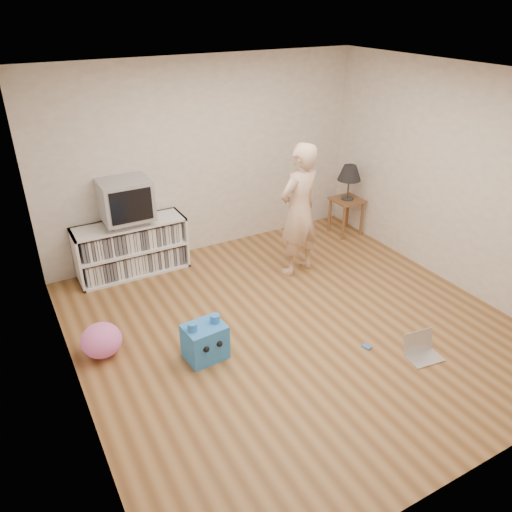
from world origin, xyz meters
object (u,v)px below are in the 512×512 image
object	(u,v)px
media_unit	(131,248)
laptop	(421,350)
side_table	(346,207)
table_lamp	(350,174)
plush_pink	(101,340)
crt_tv	(125,199)
person	(299,211)
plush_blue	(205,341)
dvd_deck	(128,221)

from	to	relation	value
media_unit	laptop	distance (m)	3.70
side_table	laptop	world-z (taller)	side_table
table_lamp	media_unit	bearing A→B (deg)	173.05
media_unit	plush_pink	bearing A→B (deg)	-117.05
crt_tv	person	size ratio (longest dim) A/B	0.35
laptop	plush_blue	xyz separation A→B (m)	(-1.91, 1.03, 0.13)
plush_pink	media_unit	bearing A→B (deg)	62.95
crt_tv	plush_blue	world-z (taller)	crt_tv
crt_tv	laptop	world-z (taller)	crt_tv
laptop	plush_pink	world-z (taller)	plush_pink
media_unit	plush_pink	size ratio (longest dim) A/B	3.43
crt_tv	laptop	size ratio (longest dim) A/B	1.61
media_unit	side_table	world-z (taller)	media_unit
side_table	plush_pink	size ratio (longest dim) A/B	1.35
crt_tv	person	world-z (taller)	person
crt_tv	table_lamp	size ratio (longest dim) A/B	1.17
table_lamp	laptop	world-z (taller)	table_lamp
table_lamp	person	bearing A→B (deg)	-153.68
side_table	media_unit	bearing A→B (deg)	173.05
media_unit	dvd_deck	size ratio (longest dim) A/B	3.11
crt_tv	plush_pink	bearing A→B (deg)	-117.35
side_table	person	distance (m)	1.50
side_table	person	bearing A→B (deg)	-153.68
dvd_deck	plush_pink	bearing A→B (deg)	-117.29
table_lamp	side_table	bearing A→B (deg)	0.00
plush_blue	table_lamp	bearing A→B (deg)	23.59
table_lamp	plush_blue	xyz separation A→B (m)	(-3.05, -1.67, -0.75)
table_lamp	person	size ratio (longest dim) A/B	0.30
side_table	plush_pink	distance (m)	4.11
dvd_deck	laptop	xyz separation A→B (m)	(2.03, -3.07, -0.67)
person	laptop	bearing A→B (deg)	80.81
media_unit	dvd_deck	xyz separation A→B (m)	(0.00, -0.02, 0.39)
media_unit	plush_blue	xyz separation A→B (m)	(0.12, -2.06, -0.16)
crt_tv	person	distance (m)	2.14
media_unit	crt_tv	bearing A→B (deg)	-90.00
dvd_deck	crt_tv	world-z (taller)	crt_tv
dvd_deck	plush_blue	world-z (taller)	dvd_deck
media_unit	person	distance (m)	2.20
dvd_deck	plush_pink	size ratio (longest dim) A/B	1.10
media_unit	person	world-z (taller)	person
person	table_lamp	bearing A→B (deg)	-166.97
person	plush_blue	world-z (taller)	person
dvd_deck	plush_pink	world-z (taller)	dvd_deck
dvd_deck	crt_tv	xyz separation A→B (m)	(-0.00, -0.00, 0.29)
person	laptop	xyz separation A→B (m)	(0.15, -2.06, -0.79)
media_unit	laptop	size ratio (longest dim) A/B	3.75
media_unit	crt_tv	size ratio (longest dim) A/B	2.33
media_unit	plush_blue	world-z (taller)	media_unit
side_table	person	world-z (taller)	person
dvd_deck	person	distance (m)	2.14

